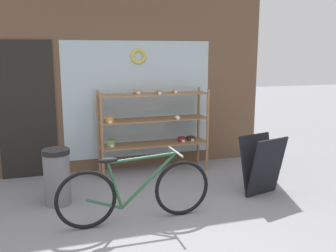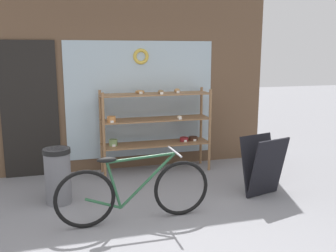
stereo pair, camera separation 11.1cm
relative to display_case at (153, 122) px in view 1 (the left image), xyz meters
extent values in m
plane|color=gray|center=(-0.35, -2.37, -0.82)|extent=(30.00, 30.00, 0.00)
cube|color=brown|center=(-0.35, 0.36, 0.93)|extent=(4.76, 0.08, 3.51)
cube|color=#A3B7C1|center=(-0.15, 0.31, 0.33)|extent=(2.45, 0.02, 1.90)
cube|color=black|center=(-1.90, 0.31, 0.23)|extent=(0.84, 0.03, 2.10)
torus|color=gold|center=(-0.15, 0.29, 1.03)|extent=(0.26, 0.06, 0.26)
cylinder|color=#8E6642|center=(-0.84, -0.20, -0.15)|extent=(0.04, 0.04, 1.34)
cylinder|color=#8E6642|center=(0.86, -0.20, -0.15)|extent=(0.04, 0.04, 1.34)
cylinder|color=#8E6642|center=(-0.84, 0.20, -0.15)|extent=(0.04, 0.04, 1.34)
cylinder|color=#8E6642|center=(0.86, 0.20, -0.15)|extent=(0.04, 0.04, 1.34)
cube|color=#8E6642|center=(0.01, 0.00, -0.36)|extent=(1.75, 0.44, 0.02)
cube|color=#8E6642|center=(0.01, 0.00, 0.04)|extent=(1.75, 0.44, 0.02)
cube|color=#8E6642|center=(0.01, 0.00, 0.45)|extent=(1.75, 0.44, 0.02)
cylinder|color=maroon|center=(0.50, 0.01, -0.32)|extent=(0.14, 0.14, 0.07)
cube|color=white|center=(0.50, -0.07, -0.34)|extent=(0.05, 0.00, 0.04)
ellipsoid|color=#AD7F4C|center=(0.37, 0.02, 0.49)|extent=(0.10, 0.08, 0.07)
cube|color=white|center=(0.37, -0.03, 0.47)|extent=(0.05, 0.00, 0.04)
torus|color=#B27A42|center=(-0.22, 0.09, 0.48)|extent=(0.15, 0.15, 0.05)
cube|color=white|center=(-0.22, 0.01, 0.47)|extent=(0.05, 0.00, 0.04)
ellipsoid|color=brown|center=(0.07, -0.10, 0.49)|extent=(0.10, 0.08, 0.07)
cube|color=white|center=(0.07, -0.16, 0.47)|extent=(0.05, 0.00, 0.04)
ellipsoid|color=beige|center=(0.37, -0.13, 0.08)|extent=(0.08, 0.07, 0.06)
cube|color=white|center=(0.37, -0.17, 0.07)|extent=(0.05, 0.00, 0.04)
cylinder|color=#422619|center=(0.67, 0.04, -0.32)|extent=(0.15, 0.15, 0.06)
cube|color=white|center=(0.67, -0.05, -0.34)|extent=(0.05, 0.00, 0.04)
cylinder|color=#C67F42|center=(-0.71, -0.10, 0.10)|extent=(0.13, 0.13, 0.09)
cube|color=white|center=(-0.71, -0.17, 0.07)|extent=(0.05, 0.00, 0.04)
cylinder|color=#7A995B|center=(-0.68, 0.03, -0.30)|extent=(0.13, 0.13, 0.10)
cube|color=white|center=(-0.68, -0.04, -0.34)|extent=(0.05, 0.00, 0.04)
torus|color=black|center=(-1.23, -1.75, -0.49)|extent=(0.67, 0.06, 0.67)
torus|color=black|center=(-0.11, -1.72, -0.49)|extent=(0.67, 0.06, 0.67)
cylinder|color=#235133|center=(-0.52, -1.73, -0.34)|extent=(0.67, 0.05, 0.61)
cylinder|color=#235133|center=(-0.59, -1.73, -0.07)|extent=(0.79, 0.05, 0.07)
cylinder|color=#235133|center=(-0.91, -1.74, -0.36)|extent=(0.17, 0.04, 0.56)
cylinder|color=#235133|center=(-1.04, -1.74, -0.56)|extent=(0.41, 0.04, 0.18)
ellipsoid|color=black|center=(-0.98, -1.74, -0.06)|extent=(0.22, 0.10, 0.06)
cylinder|color=#B2B2B7|center=(-0.20, -1.72, -0.03)|extent=(0.04, 0.46, 0.02)
cube|color=black|center=(1.17, -1.50, -0.41)|extent=(0.58, 0.33, 0.81)
cube|color=black|center=(1.13, -1.33, -0.41)|extent=(0.58, 0.33, 0.81)
cylinder|color=slate|center=(-1.52, -0.93, -0.46)|extent=(0.33, 0.33, 0.72)
cylinder|color=black|center=(-1.52, -0.93, -0.13)|extent=(0.35, 0.35, 0.06)
camera|label=1|loc=(-1.53, -5.69, 1.11)|focal=40.00mm
camera|label=2|loc=(-1.42, -5.72, 1.11)|focal=40.00mm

